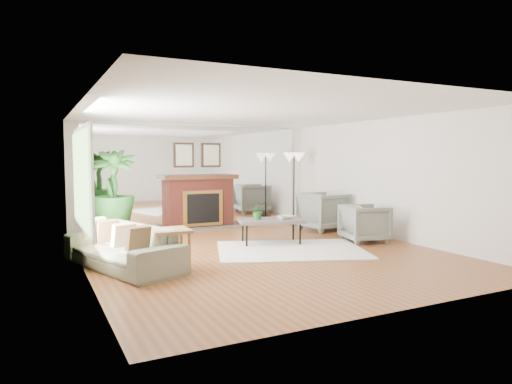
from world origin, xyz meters
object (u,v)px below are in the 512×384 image
coffee_table (271,221)px  armchair_back (323,211)px  side_table (171,236)px  sofa (123,247)px  floor_lamp (294,163)px  armchair_front (365,223)px  potted_ficus (113,192)px  fireplace (200,200)px

coffee_table → armchair_back: bearing=27.5°
side_table → sofa: bearing=142.4°
floor_lamp → sofa: bearing=-149.3°
sofa → side_table: (0.62, -0.48, 0.20)m
coffee_table → armchair_back: (1.92, 1.00, -0.01)m
sofa → floor_lamp: size_ratio=1.22×
side_table → floor_lamp: bearing=38.6°
armchair_front → coffee_table: bearing=83.5°
coffee_table → armchair_back: armchair_back is taller
armchair_front → potted_ficus: potted_ficus is taller
coffee_table → side_table: side_table is taller
fireplace → sofa: size_ratio=0.93×
fireplace → sofa: bearing=-125.8°
coffee_table → floor_lamp: (1.80, 2.13, 1.09)m
coffee_table → sofa: 3.02m
sofa → armchair_front: size_ratio=2.68×
armchair_front → floor_lamp: bearing=12.0°
fireplace → armchair_back: 2.97m
sofa → armchair_back: (4.86, 1.68, 0.12)m
fireplace → side_table: size_ratio=3.26×
fireplace → sofa: 4.20m
coffee_table → side_table: 2.60m
fireplace → sofa: fireplace is taller
armchair_back → side_table: size_ratio=1.55×
potted_ficus → armchair_back: bearing=-9.5°
potted_ficus → floor_lamp: (4.49, 0.36, 0.56)m
fireplace → potted_ficus: (-2.20, -0.94, 0.33)m
sofa → side_table: sofa is taller
sofa → armchair_front: 4.76m
armchair_back → potted_ficus: size_ratio=0.53×
sofa → floor_lamp: (4.74, 2.81, 1.23)m
fireplace → armchair_front: fireplace is taller
potted_ficus → fireplace: bearing=23.1°
fireplace → potted_ficus: size_ratio=1.11×
sofa → coffee_table: bearing=83.5°
sofa → floor_lamp: 5.65m
armchair_back → armchair_front: bearing=169.8°
fireplace → armchair_back: (2.41, -1.71, -0.22)m
armchair_front → side_table: 4.18m
sofa → side_table: 0.81m
fireplace → side_table: bearing=-115.3°
side_table → potted_ficus: (-0.37, 2.93, 0.46)m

